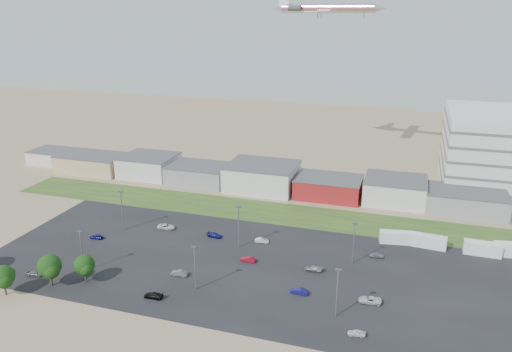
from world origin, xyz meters
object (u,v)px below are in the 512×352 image
at_px(box_trailer_a, 396,237).
at_px(parked_car_3, 154,295).
at_px(parked_car_1, 299,291).
at_px(parked_car_2, 356,333).
at_px(parked_car_10, 35,274).
at_px(airliner, 327,8).
at_px(parked_car_6, 215,235).
at_px(parked_car_5, 96,237).
at_px(parked_car_7, 248,259).
at_px(parked_car_4, 179,273).
at_px(parked_car_12, 313,269).
at_px(parked_car_0, 370,300).
at_px(parked_car_11, 262,240).
at_px(parked_car_9, 166,227).
at_px(parked_car_8, 377,255).

height_order(box_trailer_a, parked_car_3, box_trailer_a).
bearing_deg(parked_car_1, parked_car_2, 53.86).
bearing_deg(parked_car_10, airliner, -27.29).
xyz_separation_m(parked_car_2, parked_car_6, (-39.81, 30.40, 0.03)).
xyz_separation_m(parked_car_5, parked_car_7, (40.92, 0.05, 0.02)).
height_order(box_trailer_a, parked_car_6, box_trailer_a).
xyz_separation_m(parked_car_3, parked_car_10, (-29.23, 0.05, -0.03)).
bearing_deg(parked_car_5, parked_car_4, 65.54).
height_order(parked_car_2, parked_car_12, parked_car_12).
distance_m(box_trailer_a, parked_car_12, 26.52).
bearing_deg(parked_car_6, parked_car_12, -103.50).
xyz_separation_m(airliner, parked_car_6, (-12.97, -79.29, -55.73)).
distance_m(airliner, parked_car_0, 116.28).
bearing_deg(parked_car_10, box_trailer_a, -67.09).
bearing_deg(parked_car_6, parked_car_5, 115.04).
bearing_deg(parked_car_11, parked_car_10, 118.07).
bearing_deg(parked_car_0, parked_car_1, -90.88).
distance_m(parked_car_0, parked_car_5, 70.17).
bearing_deg(parked_car_3, parked_car_4, 172.99).
bearing_deg(parked_car_9, parked_car_6, -100.28).
height_order(box_trailer_a, parked_car_12, box_trailer_a).
height_order(parked_car_2, parked_car_6, parked_car_6).
height_order(parked_car_4, parked_car_8, parked_car_4).
bearing_deg(parked_car_10, parked_car_11, -59.81).
xyz_separation_m(box_trailer_a, parked_car_4, (-44.75, -31.27, -0.88)).
bearing_deg(parked_car_12, parked_car_6, -111.44).
bearing_deg(parked_car_0, parked_car_7, -112.26).
height_order(parked_car_6, parked_car_7, parked_car_7).
xyz_separation_m(box_trailer_a, parked_car_10, (-75.01, -41.03, -0.96)).
height_order(parked_car_10, parked_car_12, parked_car_12).
relative_size(parked_car_10, parked_car_12, 0.95).
bearing_deg(parked_car_10, parked_car_5, -10.66).
relative_size(airliner, parked_car_8, 12.60).
xyz_separation_m(airliner, parked_car_5, (-41.48, -89.29, -55.73)).
bearing_deg(parked_car_5, parked_car_11, 100.52).
bearing_deg(parked_car_6, parked_car_4, -174.30).
distance_m(parked_car_1, parked_car_2, 16.67).
distance_m(parked_car_9, parked_car_12, 43.33).
relative_size(parked_car_5, parked_car_9, 0.72).
bearing_deg(parked_car_5, parked_car_9, 122.97).
height_order(parked_car_0, parked_car_2, parked_car_0).
relative_size(parked_car_1, parked_car_11, 1.08).
xyz_separation_m(parked_car_0, parked_car_12, (-13.28, 9.16, -0.05)).
bearing_deg(parked_car_1, parked_car_9, -113.76).
height_order(parked_car_3, parked_car_4, parked_car_4).
relative_size(parked_car_0, parked_car_5, 1.33).
relative_size(parked_car_4, parked_car_12, 0.96).
xyz_separation_m(parked_car_6, parked_car_7, (12.40, -9.96, 0.02)).
xyz_separation_m(airliner, parked_car_11, (-0.41, -78.56, -55.75)).
relative_size(parked_car_2, parked_car_10, 0.85).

